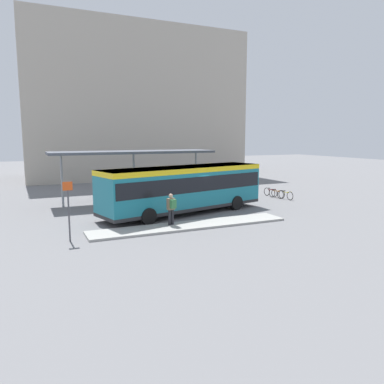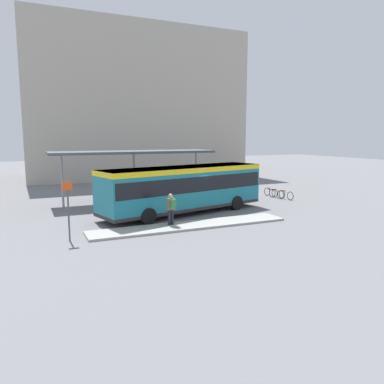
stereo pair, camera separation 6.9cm
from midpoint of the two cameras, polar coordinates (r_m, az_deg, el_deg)
The scene contains 11 objects.
ground_plane at distance 23.90m, azimuth -1.29°, elevation -3.25°, with size 120.00×120.00×0.00m, color slate.
curb_island at distance 20.40m, azimuth -0.27°, elevation -5.12°, with size 11.12×1.80×0.12m.
city_bus at distance 23.61m, azimuth -1.29°, elevation 0.91°, with size 11.38×5.21×2.97m.
pedestrian_waiting at distance 20.10m, azimuth -3.26°, elevation -2.32°, with size 0.46×0.50×1.70m.
bicycle_yellow at distance 30.00m, azimuth 14.04°, elevation -0.44°, with size 0.48×1.56×0.68m.
bicycle_orange at distance 30.50m, azimuth 12.64°, elevation -0.24°, with size 0.48×1.58×0.69m.
bicycle_red at distance 31.23m, azimuth 11.81°, elevation -0.02°, with size 0.48×1.56×0.68m.
station_shelter at distance 28.18m, azimuth -9.00°, elevation 5.88°, with size 12.03×3.13×3.79m.
potted_planter_near_shelter at distance 26.73m, azimuth -3.01°, elevation -0.41°, with size 0.90×0.90×1.41m.
platform_sign at distance 18.20m, azimuth -18.39°, elevation -2.40°, with size 0.44×0.08×2.80m.
station_building at distance 47.81m, azimuth -9.05°, elevation 12.89°, with size 25.32×11.61×17.25m.
Camera 1 is at (-9.19, -21.52, 4.85)m, focal length 35.00 mm.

